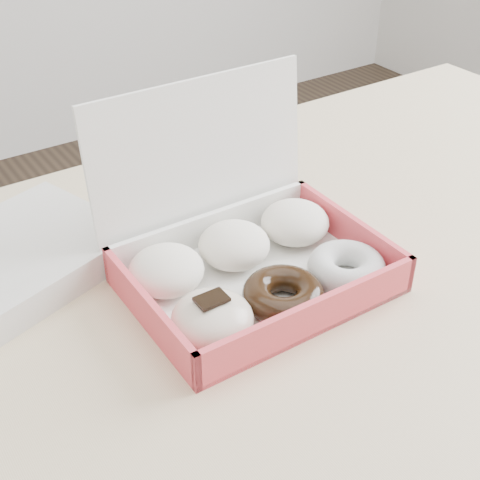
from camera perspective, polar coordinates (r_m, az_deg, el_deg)
table at (r=0.93m, az=10.08°, el=-4.02°), size 1.20×0.80×0.75m
donut_box at (r=0.78m, az=0.61°, el=-1.44°), size 0.29×0.25×0.21m
newspapers at (r=0.85m, az=-18.36°, el=-1.41°), size 0.29×0.26×0.04m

